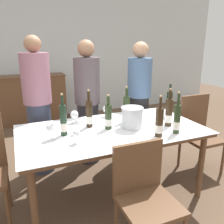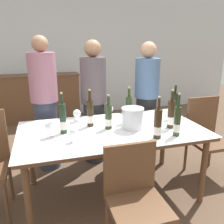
{
  "view_description": "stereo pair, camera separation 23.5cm",
  "coord_description": "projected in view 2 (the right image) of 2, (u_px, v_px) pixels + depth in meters",
  "views": [
    {
      "loc": [
        -0.87,
        -2.08,
        1.6
      ],
      "look_at": [
        0.0,
        0.0,
        0.92
      ],
      "focal_mm": 38.0,
      "sensor_mm": 36.0,
      "label": 1
    },
    {
      "loc": [
        -0.65,
        -2.16,
        1.6
      ],
      "look_at": [
        0.0,
        0.0,
        0.92
      ],
      "focal_mm": 38.0,
      "sensor_mm": 36.0,
      "label": 2
    }
  ],
  "objects": [
    {
      "name": "wine_glass_1",
      "position": [
        73.0,
        132.0,
        2.07
      ],
      "size": [
        0.07,
        0.07,
        0.13
      ],
      "color": "white",
      "rests_on": "dining_table"
    },
    {
      "name": "wine_bottle_3",
      "position": [
        90.0,
        114.0,
        2.45
      ],
      "size": [
        0.07,
        0.07,
        0.39
      ],
      "color": "#332314",
      "rests_on": "dining_table"
    },
    {
      "name": "wine_bottle_5",
      "position": [
        174.0,
        106.0,
        2.72
      ],
      "size": [
        0.07,
        0.07,
        0.38
      ],
      "color": "black",
      "rests_on": "dining_table"
    },
    {
      "name": "wine_glass_4",
      "position": [
        138.0,
        110.0,
        2.7
      ],
      "size": [
        0.09,
        0.09,
        0.14
      ],
      "color": "white",
      "rests_on": "dining_table"
    },
    {
      "name": "person_host",
      "position": [
        45.0,
        106.0,
        2.92
      ],
      "size": [
        0.33,
        0.33,
        1.67
      ],
      "color": "#383F56",
      "rests_on": "ground_plane"
    },
    {
      "name": "person_guest_right",
      "position": [
        146.0,
        101.0,
        3.27
      ],
      "size": [
        0.33,
        0.33,
        1.6
      ],
      "color": "#262628",
      "rests_on": "ground_plane"
    },
    {
      "name": "back_wall",
      "position": [
        70.0,
        51.0,
        5.09
      ],
      "size": [
        8.0,
        0.1,
        2.8
      ],
      "color": "silver",
      "rests_on": "ground_plane"
    },
    {
      "name": "chair_near_front",
      "position": [
        135.0,
        193.0,
        1.78
      ],
      "size": [
        0.42,
        0.42,
        0.86
      ],
      "color": "brown",
      "rests_on": "ground_plane"
    },
    {
      "name": "person_guest_left",
      "position": [
        94.0,
        103.0,
        3.12
      ],
      "size": [
        0.33,
        0.33,
        1.62
      ],
      "color": "#2D2D33",
      "rests_on": "ground_plane"
    },
    {
      "name": "ground_plane",
      "position": [
        112.0,
        192.0,
        2.62
      ],
      "size": [
        12.0,
        12.0,
        0.0
      ],
      "primitive_type": "plane",
      "color": "brown"
    },
    {
      "name": "dining_table",
      "position": [
        112.0,
        135.0,
        2.42
      ],
      "size": [
        1.85,
        1.01,
        0.74
      ],
      "color": "brown",
      "rests_on": "ground_plane"
    },
    {
      "name": "wine_bottle_4",
      "position": [
        129.0,
        110.0,
        2.58
      ],
      "size": [
        0.07,
        0.07,
        0.39
      ],
      "color": "#28381E",
      "rests_on": "dining_table"
    },
    {
      "name": "wine_glass_2",
      "position": [
        77.0,
        122.0,
        2.29
      ],
      "size": [
        0.07,
        0.07,
        0.15
      ],
      "color": "white",
      "rests_on": "dining_table"
    },
    {
      "name": "wine_bottle_0",
      "position": [
        171.0,
        115.0,
        2.4
      ],
      "size": [
        0.08,
        0.08,
        0.4
      ],
      "color": "#332314",
      "rests_on": "dining_table"
    },
    {
      "name": "wine_glass_0",
      "position": [
        77.0,
        114.0,
        2.6
      ],
      "size": [
        0.09,
        0.09,
        0.14
      ],
      "color": "white",
      "rests_on": "dining_table"
    },
    {
      "name": "wine_bottle_7",
      "position": [
        158.0,
        125.0,
        2.14
      ],
      "size": [
        0.07,
        0.07,
        0.39
      ],
      "color": "#332314",
      "rests_on": "dining_table"
    },
    {
      "name": "ice_bucket",
      "position": [
        133.0,
        118.0,
        2.39
      ],
      "size": [
        0.23,
        0.23,
        0.22
      ],
      "color": "silver",
      "rests_on": "dining_table"
    },
    {
      "name": "wine_bottle_1",
      "position": [
        108.0,
        117.0,
        2.38
      ],
      "size": [
        0.07,
        0.07,
        0.35
      ],
      "color": "#28381E",
      "rests_on": "dining_table"
    },
    {
      "name": "wine_glass_3",
      "position": [
        110.0,
        109.0,
        2.77
      ],
      "size": [
        0.08,
        0.08,
        0.13
      ],
      "color": "white",
      "rests_on": "dining_table"
    },
    {
      "name": "wine_bottle_6",
      "position": [
        63.0,
        119.0,
        2.26
      ],
      "size": [
        0.06,
        0.06,
        0.4
      ],
      "color": "#1E3323",
      "rests_on": "dining_table"
    },
    {
      "name": "wine_bottle_2",
      "position": [
        177.0,
        122.0,
        2.2
      ],
      "size": [
        0.06,
        0.06,
        0.41
      ],
      "color": "#28381E",
      "rests_on": "dining_table"
    },
    {
      "name": "wine_glass_5",
      "position": [
        49.0,
        126.0,
        2.17
      ],
      "size": [
        0.08,
        0.08,
        0.15
      ],
      "color": "white",
      "rests_on": "dining_table"
    },
    {
      "name": "chair_right_end",
      "position": [
        206.0,
        132.0,
        2.88
      ],
      "size": [
        0.42,
        0.42,
        0.95
      ],
      "color": "brown",
      "rests_on": "ground_plane"
    },
    {
      "name": "sideboard_cabinet",
      "position": [
        40.0,
        98.0,
        4.9
      ],
      "size": [
        1.63,
        0.46,
        0.95
      ],
      "color": "brown",
      "rests_on": "ground_plane"
    }
  ]
}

